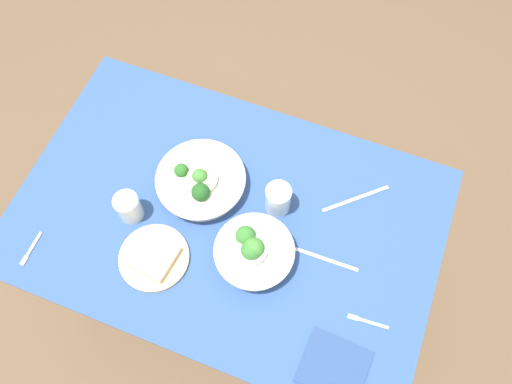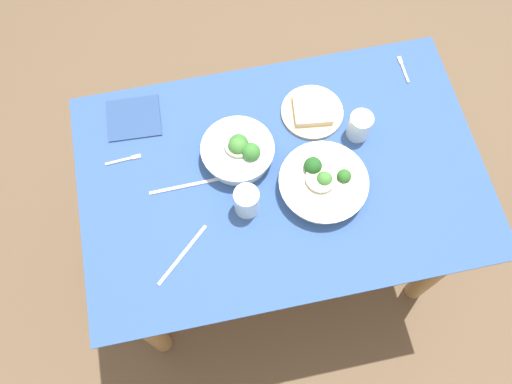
{
  "view_description": "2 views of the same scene",
  "coord_description": "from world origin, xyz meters",
  "px_view_note": "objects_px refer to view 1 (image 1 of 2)",
  "views": [
    {
      "loc": [
        -0.29,
        0.52,
        2.17
      ],
      "look_at": [
        -0.05,
        -0.11,
        0.75
      ],
      "focal_mm": 36.43,
      "sensor_mm": 36.0,
      "label": 1
    },
    {
      "loc": [
        -0.22,
        -0.67,
        2.27
      ],
      "look_at": [
        -0.09,
        -0.05,
        0.75
      ],
      "focal_mm": 38.25,
      "sensor_mm": 36.0,
      "label": 2
    }
  ],
  "objects_px": {
    "broccoli_bowl_far": "(254,252)",
    "napkin_folded_upper": "(334,367)",
    "water_glass_side": "(278,199)",
    "fork_by_far_bowl": "(31,250)",
    "table_knife_left": "(321,258)",
    "water_glass_center": "(129,207)",
    "bread_side_plate": "(154,257)",
    "broccoli_bowl_near": "(201,182)",
    "table_knife_right": "(356,199)",
    "fork_by_near_bowl": "(366,321)"
  },
  "relations": [
    {
      "from": "water_glass_center",
      "to": "napkin_folded_upper",
      "type": "relative_size",
      "value": 0.56
    },
    {
      "from": "broccoli_bowl_near",
      "to": "water_glass_center",
      "type": "bearing_deg",
      "value": 44.81
    },
    {
      "from": "table_knife_right",
      "to": "napkin_folded_upper",
      "type": "distance_m",
      "value": 0.49
    },
    {
      "from": "water_glass_center",
      "to": "table_knife_left",
      "type": "bearing_deg",
      "value": -172.86
    },
    {
      "from": "table_knife_left",
      "to": "napkin_folded_upper",
      "type": "distance_m",
      "value": 0.3
    },
    {
      "from": "broccoli_bowl_near",
      "to": "fork_by_near_bowl",
      "type": "height_order",
      "value": "broccoli_bowl_near"
    },
    {
      "from": "broccoli_bowl_far",
      "to": "fork_by_far_bowl",
      "type": "relative_size",
      "value": 2.12
    },
    {
      "from": "water_glass_center",
      "to": "napkin_folded_upper",
      "type": "height_order",
      "value": "water_glass_center"
    },
    {
      "from": "broccoli_bowl_far",
      "to": "bread_side_plate",
      "type": "height_order",
      "value": "broccoli_bowl_far"
    },
    {
      "from": "water_glass_center",
      "to": "napkin_folded_upper",
      "type": "bearing_deg",
      "value": 163.93
    },
    {
      "from": "broccoli_bowl_near",
      "to": "fork_by_far_bowl",
      "type": "xyz_separation_m",
      "value": [
        0.38,
        0.36,
        -0.03
      ]
    },
    {
      "from": "water_glass_side",
      "to": "table_knife_left",
      "type": "relative_size",
      "value": 0.47
    },
    {
      "from": "broccoli_bowl_far",
      "to": "fork_by_far_bowl",
      "type": "xyz_separation_m",
      "value": [
        0.6,
        0.21,
        -0.04
      ]
    },
    {
      "from": "water_glass_side",
      "to": "broccoli_bowl_near",
      "type": "bearing_deg",
      "value": 5.33
    },
    {
      "from": "broccoli_bowl_near",
      "to": "table_knife_right",
      "type": "bearing_deg",
      "value": -164.01
    },
    {
      "from": "bread_side_plate",
      "to": "water_glass_center",
      "type": "height_order",
      "value": "water_glass_center"
    },
    {
      "from": "broccoli_bowl_far",
      "to": "bread_side_plate",
      "type": "xyz_separation_m",
      "value": [
        0.26,
        0.11,
        -0.03
      ]
    },
    {
      "from": "bread_side_plate",
      "to": "water_glass_center",
      "type": "relative_size",
      "value": 2.13
    },
    {
      "from": "fork_by_near_bowl",
      "to": "table_knife_left",
      "type": "distance_m",
      "value": 0.21
    },
    {
      "from": "fork_by_near_bowl",
      "to": "table_knife_right",
      "type": "relative_size",
      "value": 0.52
    },
    {
      "from": "broccoli_bowl_near",
      "to": "table_knife_left",
      "type": "relative_size",
      "value": 1.24
    },
    {
      "from": "fork_by_far_bowl",
      "to": "napkin_folded_upper",
      "type": "height_order",
      "value": "napkin_folded_upper"
    },
    {
      "from": "bread_side_plate",
      "to": "water_glass_side",
      "type": "distance_m",
      "value": 0.39
    },
    {
      "from": "broccoli_bowl_near",
      "to": "water_glass_side",
      "type": "xyz_separation_m",
      "value": [
        -0.24,
        -0.02,
        0.02
      ]
    },
    {
      "from": "broccoli_bowl_near",
      "to": "table_knife_left",
      "type": "distance_m",
      "value": 0.42
    },
    {
      "from": "broccoli_bowl_near",
      "to": "water_glass_center",
      "type": "distance_m",
      "value": 0.22
    },
    {
      "from": "bread_side_plate",
      "to": "table_knife_left",
      "type": "height_order",
      "value": "bread_side_plate"
    },
    {
      "from": "broccoli_bowl_near",
      "to": "napkin_folded_upper",
      "type": "relative_size",
      "value": 1.59
    },
    {
      "from": "bread_side_plate",
      "to": "water_glass_side",
      "type": "relative_size",
      "value": 1.95
    },
    {
      "from": "fork_by_near_bowl",
      "to": "napkin_folded_upper",
      "type": "bearing_deg",
      "value": 68.44
    },
    {
      "from": "napkin_folded_upper",
      "to": "fork_by_near_bowl",
      "type": "bearing_deg",
      "value": -107.61
    },
    {
      "from": "table_knife_right",
      "to": "napkin_folded_upper",
      "type": "xyz_separation_m",
      "value": [
        -0.08,
        0.48,
        0.0
      ]
    },
    {
      "from": "fork_by_far_bowl",
      "to": "broccoli_bowl_far",
      "type": "bearing_deg",
      "value": 109.48
    },
    {
      "from": "broccoli_bowl_far",
      "to": "napkin_folded_upper",
      "type": "height_order",
      "value": "broccoli_bowl_far"
    },
    {
      "from": "bread_side_plate",
      "to": "table_knife_left",
      "type": "distance_m",
      "value": 0.48
    },
    {
      "from": "table_knife_left",
      "to": "water_glass_center",
      "type": "bearing_deg",
      "value": 6.05
    },
    {
      "from": "table_knife_left",
      "to": "broccoli_bowl_far",
      "type": "bearing_deg",
      "value": 18.65
    },
    {
      "from": "broccoli_bowl_near",
      "to": "broccoli_bowl_far",
      "type": "bearing_deg",
      "value": 146.63
    },
    {
      "from": "bread_side_plate",
      "to": "table_knife_right",
      "type": "relative_size",
      "value": 0.92
    },
    {
      "from": "bread_side_plate",
      "to": "water_glass_side",
      "type": "bearing_deg",
      "value": -134.13
    },
    {
      "from": "bread_side_plate",
      "to": "fork_by_near_bowl",
      "type": "bearing_deg",
      "value": -175.75
    },
    {
      "from": "fork_by_near_bowl",
      "to": "napkin_folded_upper",
      "type": "relative_size",
      "value": 0.67
    },
    {
      "from": "broccoli_bowl_far",
      "to": "broccoli_bowl_near",
      "type": "bearing_deg",
      "value": -33.37
    },
    {
      "from": "broccoli_bowl_near",
      "to": "fork_by_near_bowl",
      "type": "xyz_separation_m",
      "value": [
        -0.58,
        0.21,
        -0.03
      ]
    },
    {
      "from": "water_glass_center",
      "to": "fork_by_near_bowl",
      "type": "relative_size",
      "value": 0.83
    },
    {
      "from": "water_glass_center",
      "to": "table_knife_left",
      "type": "xyz_separation_m",
      "value": [
        -0.57,
        -0.07,
        -0.04
      ]
    },
    {
      "from": "broccoli_bowl_far",
      "to": "fork_by_far_bowl",
      "type": "bearing_deg",
      "value": 19.48
    },
    {
      "from": "water_glass_side",
      "to": "fork_by_far_bowl",
      "type": "height_order",
      "value": "water_glass_side"
    },
    {
      "from": "fork_by_near_bowl",
      "to": "broccoli_bowl_far",
      "type": "bearing_deg",
      "value": -13.96
    },
    {
      "from": "table_knife_left",
      "to": "table_knife_right",
      "type": "distance_m",
      "value": 0.22
    }
  ]
}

